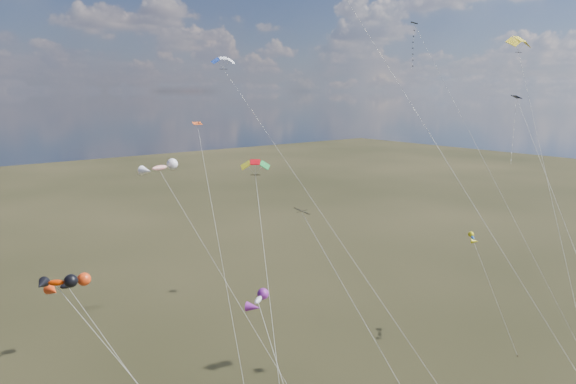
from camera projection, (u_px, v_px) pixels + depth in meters
diamond_black_high at (423, 62)px, 67.25m from camera, size 4.46×27.98×36.86m
diamond_black_mid at (348, 292)px, 34.67m from camera, size 5.62×12.96×19.89m
diamond_navy_right at (520, 144)px, 48.09m from camera, size 11.98×20.24×27.45m
diamond_orange_center at (213, 209)px, 46.08m from camera, size 5.01×16.64×24.94m
parafoil_yellow at (520, 41)px, 48.51m from camera, size 14.43×17.83×33.39m
parafoil_blue_white at (225, 60)px, 53.44m from camera, size 7.89×28.07×31.79m
parafoil_tricolor at (256, 165)px, 35.91m from camera, size 5.99×12.32×23.41m
novelty_black_orange at (69, 285)px, 39.72m from camera, size 7.19×10.02×13.69m
novelty_orange_black at (57, 284)px, 35.86m from camera, size 9.16×11.11×15.23m
novelty_white_purple at (259, 302)px, 32.49m from camera, size 2.14×11.21×15.21m
novelty_redwhite_stripe at (160, 168)px, 51.71m from camera, size 7.95×15.16×20.93m
novelty_blue_yellow at (473, 238)px, 58.32m from camera, size 2.36×7.97×11.83m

